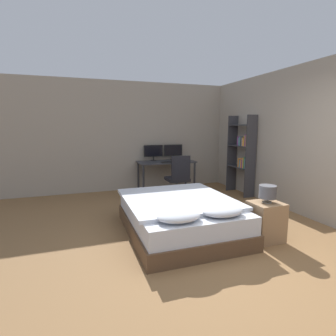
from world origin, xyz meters
TOP-DOWN VIEW (x-y plane):
  - ground_plane at (0.00, 0.00)m, footprint 20.00×20.00m
  - wall_back at (0.00, 4.21)m, footprint 12.00×0.06m
  - wall_side_right at (2.00, 1.50)m, footprint 0.06×12.00m
  - bed at (-0.41, 1.18)m, footprint 1.59×1.97m
  - nightstand at (0.63, 0.52)m, footprint 0.43×0.39m
  - bedside_lamp at (0.63, 0.52)m, footprint 0.24×0.24m
  - desk at (0.26, 3.81)m, footprint 1.42×0.65m
  - monitor_left at (-0.01, 4.04)m, footprint 0.50×0.16m
  - monitor_right at (0.53, 4.04)m, footprint 0.50×0.16m
  - keyboard at (0.26, 3.59)m, footprint 0.40×0.13m
  - computer_mouse at (0.55, 3.59)m, footprint 0.07×0.05m
  - office_chair at (0.29, 3.06)m, footprint 0.52×0.52m
  - bookshelf at (1.81, 2.79)m, footprint 0.27×0.77m

SIDE VIEW (x-z plane):
  - ground_plane at x=0.00m, z-range 0.00..0.00m
  - bed at x=-0.41m, z-range -0.04..0.56m
  - nightstand at x=0.63m, z-range 0.00..0.55m
  - office_chair at x=0.29m, z-range -0.10..0.87m
  - desk at x=0.26m, z-range 0.28..1.01m
  - bedside_lamp at x=0.63m, z-range 0.58..0.83m
  - keyboard at x=0.26m, z-range 0.74..0.75m
  - computer_mouse at x=0.55m, z-range 0.74..0.77m
  - monitor_left at x=-0.01m, z-range 0.77..1.17m
  - monitor_right at x=0.53m, z-range 0.77..1.17m
  - bookshelf at x=1.81m, z-range 0.10..1.95m
  - wall_back at x=0.00m, z-range 0.00..2.70m
  - wall_side_right at x=2.00m, z-range 0.00..2.70m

